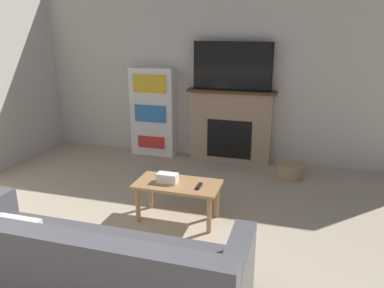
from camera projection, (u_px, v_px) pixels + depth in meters
name	position (u px, v px, depth m)	size (l,w,h in m)	color
wall_back	(221.00, 73.00, 5.73)	(6.85, 0.06, 2.70)	beige
fireplace	(231.00, 126.00, 5.78)	(1.34, 0.28, 1.12)	tan
tv	(232.00, 66.00, 5.49)	(1.18, 0.03, 0.71)	black
couch	(86.00, 278.00, 2.72)	(2.31, 0.92, 0.84)	#4C4C51
coffee_table	(178.00, 189.00, 4.02)	(0.91, 0.47, 0.43)	#A87A4C
tissue_box	(167.00, 178.00, 4.00)	(0.22, 0.12, 0.10)	white
remote_control	(199.00, 186.00, 3.89)	(0.04, 0.15, 0.02)	black
bookshelf	(153.00, 112.00, 6.06)	(0.72, 0.29, 1.42)	white
storage_basket	(290.00, 170.00, 5.24)	(0.38, 0.38, 0.21)	tan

